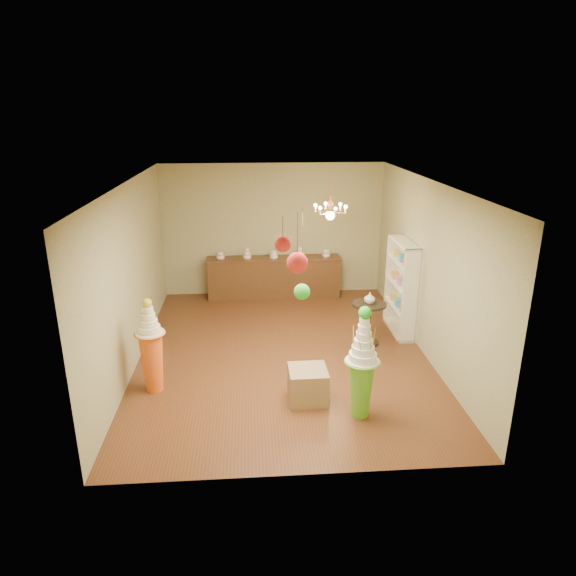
{
  "coord_description": "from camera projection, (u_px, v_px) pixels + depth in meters",
  "views": [
    {
      "loc": [
        -0.52,
        -8.23,
        4.09
      ],
      "look_at": [
        0.1,
        0.0,
        1.22
      ],
      "focal_mm": 32.0,
      "sensor_mm": 36.0,
      "label": 1
    }
  ],
  "objects": [
    {
      "name": "wall_front",
      "position": [
        301.0,
        361.0,
        5.58
      ],
      "size": [
        5.0,
        0.04,
        3.0
      ],
      "primitive_type": "cube",
      "color": "tan",
      "rests_on": "ground"
    },
    {
      "name": "wall_back",
      "position": [
        273.0,
        230.0,
        11.7
      ],
      "size": [
        5.0,
        0.04,
        3.0
      ],
      "primitive_type": "cube",
      "color": "tan",
      "rests_on": "ground"
    },
    {
      "name": "wall_right",
      "position": [
        427.0,
        269.0,
        8.82
      ],
      "size": [
        0.04,
        6.5,
        3.0
      ],
      "primitive_type": "cube",
      "color": "tan",
      "rests_on": "ground"
    },
    {
      "name": "vase",
      "position": [
        370.0,
        298.0,
        9.21
      ],
      "size": [
        0.22,
        0.22,
        0.2
      ],
      "primitive_type": "imported",
      "rotation": [
        0.0,
        0.0,
        0.14
      ],
      "color": "silver",
      "rests_on": "round_table"
    },
    {
      "name": "round_table",
      "position": [
        369.0,
        318.0,
        9.34
      ],
      "size": [
        0.63,
        0.63,
        0.8
      ],
      "rotation": [
        0.0,
        0.0,
        -0.01
      ],
      "color": "black",
      "rests_on": "floor"
    },
    {
      "name": "chandelier",
      "position": [
        330.0,
        212.0,
        9.47
      ],
      "size": [
        0.83,
        0.83,
        0.85
      ],
      "rotation": [
        0.0,
        0.0,
        -0.35
      ],
      "color": "#EC9653",
      "rests_on": "ceiling"
    },
    {
      "name": "floor",
      "position": [
        282.0,
        353.0,
        9.13
      ],
      "size": [
        6.5,
        6.5,
        0.0
      ],
      "primitive_type": "plane",
      "color": "#592F18",
      "rests_on": "ground"
    },
    {
      "name": "sideboard",
      "position": [
        274.0,
        276.0,
        11.78
      ],
      "size": [
        3.04,
        0.54,
        1.16
      ],
      "color": "#53321A",
      "rests_on": "floor"
    },
    {
      "name": "burlap_riser",
      "position": [
        308.0,
        385.0,
        7.57
      ],
      "size": [
        0.57,
        0.57,
        0.51
      ],
      "primitive_type": "cube",
      "rotation": [
        0.0,
        0.0,
        0.01
      ],
      "color": "#977B52",
      "rests_on": "floor"
    },
    {
      "name": "pom_red_left",
      "position": [
        297.0,
        263.0,
        5.95
      ],
      "size": [
        0.25,
        0.25,
        0.71
      ],
      "color": "#453E32",
      "rests_on": "ceiling"
    },
    {
      "name": "pedestal_green",
      "position": [
        362.0,
        374.0,
        7.06
      ],
      "size": [
        0.59,
        0.59,
        1.65
      ],
      "rotation": [
        0.0,
        0.0,
        -0.33
      ],
      "color": "#60B628",
      "rests_on": "floor"
    },
    {
      "name": "wall_left",
      "position": [
        131.0,
        276.0,
        8.46
      ],
      "size": [
        0.04,
        6.5,
        3.0
      ],
      "primitive_type": "cube",
      "color": "tan",
      "rests_on": "ground"
    },
    {
      "name": "ceiling",
      "position": [
        282.0,
        183.0,
        8.15
      ],
      "size": [
        6.5,
        6.5,
        0.0
      ],
      "primitive_type": "plane",
      "rotation": [
        3.14,
        0.0,
        0.0
      ],
      "color": "silver",
      "rests_on": "ground"
    },
    {
      "name": "shelving_unit",
      "position": [
        402.0,
        287.0,
        9.76
      ],
      "size": [
        0.33,
        1.2,
        1.8
      ],
      "color": "silver",
      "rests_on": "floor"
    },
    {
      "name": "pom_green_mid",
      "position": [
        302.0,
        291.0,
        6.34
      ],
      "size": [
        0.2,
        0.2,
        1.14
      ],
      "color": "#453E32",
      "rests_on": "ceiling"
    },
    {
      "name": "pom_red_right",
      "position": [
        283.0,
        244.0,
        5.7
      ],
      "size": [
        0.18,
        0.18,
        0.41
      ],
      "color": "#453E32",
      "rests_on": "ceiling"
    },
    {
      "name": "pedestal_orange",
      "position": [
        152.0,
        354.0,
        7.73
      ],
      "size": [
        0.53,
        0.53,
        1.5
      ],
      "rotation": [
        0.0,
        0.0,
        0.27
      ],
      "color": "orange",
      "rests_on": "floor"
    }
  ]
}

